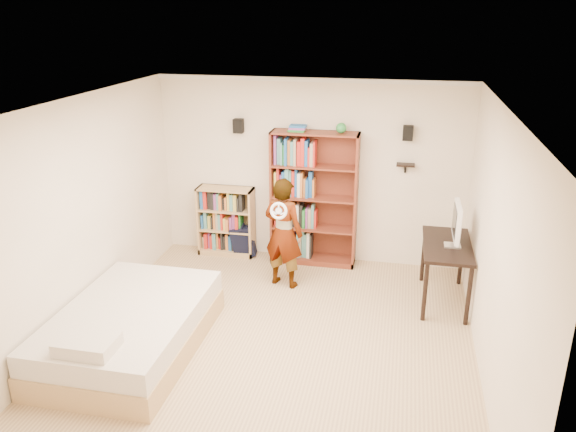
% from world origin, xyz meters
% --- Properties ---
extents(ground, '(4.50, 5.00, 0.01)m').
position_xyz_m(ground, '(0.00, 0.00, 0.00)').
color(ground, tan).
rests_on(ground, ground).
extents(room_shell, '(4.52, 5.02, 2.71)m').
position_xyz_m(room_shell, '(0.00, 0.00, 1.76)').
color(room_shell, white).
rests_on(room_shell, ground).
extents(crown_molding, '(4.50, 5.00, 0.06)m').
position_xyz_m(crown_molding, '(0.00, 0.00, 2.67)').
color(crown_molding, silver).
rests_on(crown_molding, room_shell).
extents(speaker_left, '(0.14, 0.12, 0.20)m').
position_xyz_m(speaker_left, '(-1.05, 2.40, 2.00)').
color(speaker_left, black).
rests_on(speaker_left, room_shell).
extents(speaker_right, '(0.14, 0.12, 0.20)m').
position_xyz_m(speaker_right, '(1.35, 2.40, 2.00)').
color(speaker_right, black).
rests_on(speaker_right, room_shell).
extents(wall_shelf, '(0.25, 0.16, 0.02)m').
position_xyz_m(wall_shelf, '(1.35, 2.41, 1.55)').
color(wall_shelf, black).
rests_on(wall_shelf, room_shell).
extents(tall_bookshelf, '(1.25, 0.36, 1.98)m').
position_xyz_m(tall_bookshelf, '(0.08, 2.32, 0.99)').
color(tall_bookshelf, maroon).
rests_on(tall_bookshelf, ground).
extents(low_bookshelf, '(0.85, 0.32, 1.06)m').
position_xyz_m(low_bookshelf, '(-1.27, 2.34, 0.53)').
color(low_bookshelf, tan).
rests_on(low_bookshelf, ground).
extents(computer_desk, '(0.59, 1.18, 0.81)m').
position_xyz_m(computer_desk, '(1.93, 1.46, 0.40)').
color(computer_desk, black).
rests_on(computer_desk, ground).
extents(imac, '(0.14, 0.56, 0.55)m').
position_xyz_m(imac, '(1.99, 1.39, 1.08)').
color(imac, white).
rests_on(imac, computer_desk).
extents(daybed, '(1.43, 2.20, 0.65)m').
position_xyz_m(daybed, '(-1.51, -0.40, 0.33)').
color(daybed, silver).
rests_on(daybed, ground).
extents(person, '(0.64, 0.50, 1.53)m').
position_xyz_m(person, '(-0.19, 1.49, 0.76)').
color(person, black).
rests_on(person, ground).
extents(wii_wheel, '(0.23, 0.09, 0.23)m').
position_xyz_m(wii_wheel, '(-0.19, 1.21, 1.18)').
color(wii_wheel, white).
rests_on(wii_wheel, person).
extents(navy_bag, '(0.38, 0.27, 0.49)m').
position_xyz_m(navy_bag, '(-1.00, 2.30, 0.24)').
color(navy_bag, black).
rests_on(navy_bag, ground).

